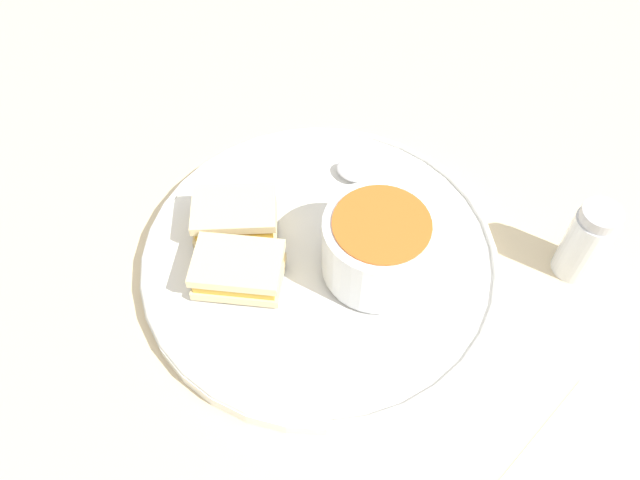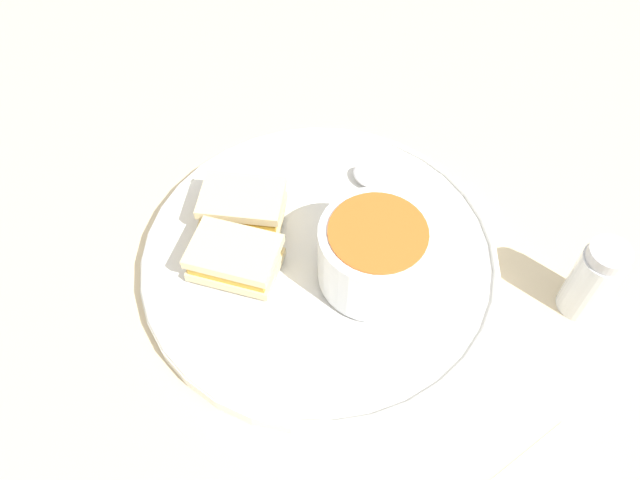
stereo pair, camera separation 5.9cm
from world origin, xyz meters
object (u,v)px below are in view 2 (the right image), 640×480
object	(u,v)px
sandwich_half_far	(235,258)
salt_shaker	(593,280)
soup_bowl	(375,253)
sandwich_half_near	(243,205)
spoon	(370,181)

from	to	relation	value
sandwich_half_far	salt_shaker	size ratio (longest dim) A/B	1.10
sandwich_half_far	salt_shaker	xyz separation A→B (m)	(0.17, 0.28, 0.01)
soup_bowl	sandwich_half_near	bearing A→B (deg)	-145.46
spoon	salt_shaker	distance (m)	0.24
soup_bowl	sandwich_half_near	world-z (taller)	soup_bowl
sandwich_half_near	sandwich_half_far	size ratio (longest dim) A/B	1.01
soup_bowl	sandwich_half_far	xyz separation A→B (m)	(-0.06, -0.11, -0.02)
spoon	sandwich_half_near	bearing A→B (deg)	75.11
soup_bowl	salt_shaker	distance (m)	0.20
soup_bowl	spoon	xyz separation A→B (m)	(-0.10, 0.05, -0.03)
spoon	salt_shaker	size ratio (longest dim) A/B	1.19
sandwich_half_near	spoon	bearing A→B (deg)	82.25
soup_bowl	spoon	world-z (taller)	soup_bowl
sandwich_half_far	salt_shaker	bearing A→B (deg)	59.02
spoon	sandwich_half_near	size ratio (longest dim) A/B	1.07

